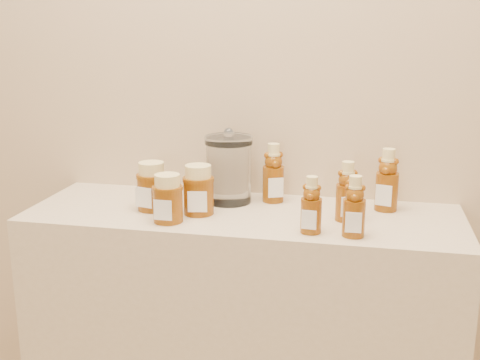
% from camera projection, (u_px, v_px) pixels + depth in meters
% --- Properties ---
extents(wall_back, '(3.50, 0.02, 2.70)m').
position_uv_depth(wall_back, '(257.00, 44.00, 1.74)').
color(wall_back, tan).
rests_on(wall_back, ground).
extents(display_table, '(1.20, 0.40, 0.90)m').
position_uv_depth(display_table, '(243.00, 357.00, 1.78)').
color(display_table, '#C3AE8E').
rests_on(display_table, ground).
extents(bear_bottle_back_left, '(0.09, 0.09, 0.19)m').
position_uv_depth(bear_bottle_back_left, '(273.00, 169.00, 1.74)').
color(bear_bottle_back_left, '#643007').
rests_on(bear_bottle_back_left, display_table).
extents(bear_bottle_back_mid, '(0.07, 0.07, 0.18)m').
position_uv_depth(bear_bottle_back_mid, '(347.00, 187.00, 1.58)').
color(bear_bottle_back_mid, '#643007').
rests_on(bear_bottle_back_mid, display_table).
extents(bear_bottle_back_right, '(0.08, 0.08, 0.20)m').
position_uv_depth(bear_bottle_back_right, '(388.00, 176.00, 1.66)').
color(bear_bottle_back_right, '#643007').
rests_on(bear_bottle_back_right, display_table).
extents(bear_bottle_front_left, '(0.06, 0.06, 0.16)m').
position_uv_depth(bear_bottle_front_left, '(311.00, 201.00, 1.48)').
color(bear_bottle_front_left, '#643007').
rests_on(bear_bottle_front_left, display_table).
extents(bear_bottle_front_right, '(0.06, 0.06, 0.17)m').
position_uv_depth(bear_bottle_front_right, '(354.00, 202.00, 1.46)').
color(bear_bottle_front_right, '#643007').
rests_on(bear_bottle_front_right, display_table).
extents(honey_jar_left, '(0.10, 0.10, 0.14)m').
position_uv_depth(honey_jar_left, '(152.00, 186.00, 1.67)').
color(honey_jar_left, '#643007').
rests_on(honey_jar_left, display_table).
extents(honey_jar_back, '(0.10, 0.10, 0.14)m').
position_uv_depth(honey_jar_back, '(198.00, 190.00, 1.64)').
color(honey_jar_back, '#643007').
rests_on(honey_jar_back, display_table).
extents(honey_jar_front, '(0.08, 0.08, 0.13)m').
position_uv_depth(honey_jar_front, '(168.00, 198.00, 1.57)').
color(honey_jar_front, '#643007').
rests_on(honey_jar_front, display_table).
extents(glass_canister, '(0.14, 0.14, 0.21)m').
position_uv_depth(glass_canister, '(229.00, 166.00, 1.74)').
color(glass_canister, white).
rests_on(glass_canister, display_table).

